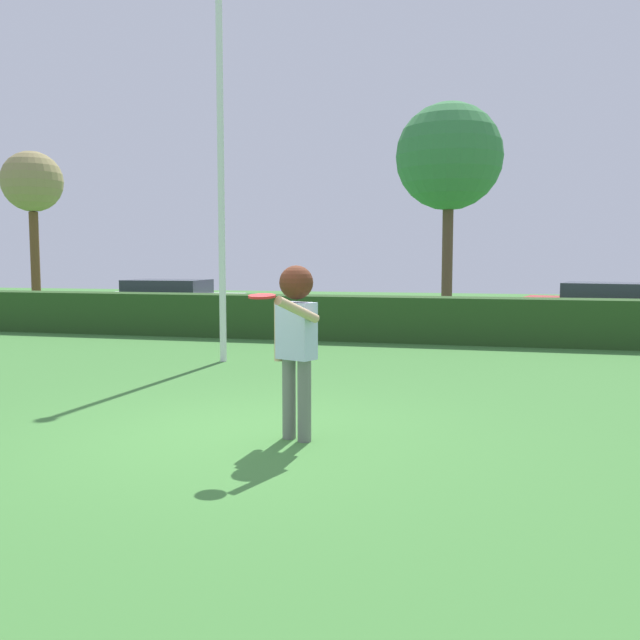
{
  "coord_description": "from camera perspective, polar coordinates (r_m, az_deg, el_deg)",
  "views": [
    {
      "loc": [
        2.45,
        -6.54,
        1.86
      ],
      "look_at": [
        0.59,
        0.99,
        1.15
      ],
      "focal_mm": 37.77,
      "sensor_mm": 36.0,
      "label": 1
    }
  ],
  "objects": [
    {
      "name": "ground_plane",
      "position": [
        7.23,
        -6.54,
        -9.71
      ],
      "size": [
        60.0,
        60.0,
        0.0
      ],
      "primitive_type": "plane",
      "color": "#3F7935"
    },
    {
      "name": "person",
      "position": [
        6.82,
        -2.06,
        -0.76
      ],
      "size": [
        0.53,
        0.82,
        1.79
      ],
      "color": "slate",
      "rests_on": "ground"
    },
    {
      "name": "frisbee",
      "position": [
        6.23,
        -4.94,
        2.02
      ],
      "size": [
        0.25,
        0.25,
        0.04
      ],
      "color": "red"
    },
    {
      "name": "lamppost",
      "position": [
        12.33,
        -8.41,
        13.52
      ],
      "size": [
        0.24,
        0.24,
        6.65
      ],
      "color": "silver",
      "rests_on": "ground"
    },
    {
      "name": "hedge_row",
      "position": [
        15.29,
        4.6,
        0.14
      ],
      "size": [
        24.23,
        0.9,
        1.01
      ],
      "primitive_type": "cube",
      "color": "#26471D",
      "rests_on": "ground"
    },
    {
      "name": "parked_car_white",
      "position": [
        19.79,
        -12.76,
        1.73
      ],
      "size": [
        4.25,
        1.91,
        1.25
      ],
      "color": "white",
      "rests_on": "ground"
    },
    {
      "name": "parked_car_red",
      "position": [
        18.38,
        23.37,
        1.16
      ],
      "size": [
        4.49,
        2.67,
        1.25
      ],
      "color": "#B21E1E",
      "rests_on": "ground"
    },
    {
      "name": "maple_tree",
      "position": [
        22.61,
        10.87,
        13.35
      ],
      "size": [
        3.43,
        3.43,
        6.83
      ],
      "color": "brown",
      "rests_on": "ground"
    },
    {
      "name": "bare_elm_tree",
      "position": [
        28.0,
        -23.2,
        10.53
      ],
      "size": [
        2.26,
        2.26,
        5.87
      ],
      "color": "brown",
      "rests_on": "ground"
    }
  ]
}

